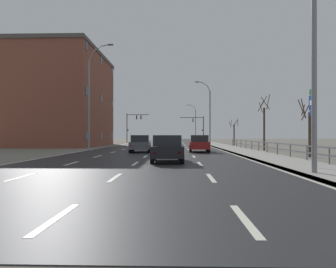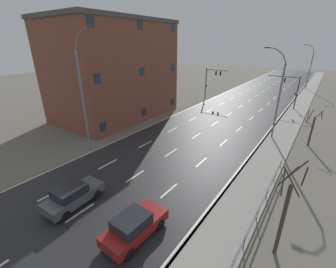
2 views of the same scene
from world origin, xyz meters
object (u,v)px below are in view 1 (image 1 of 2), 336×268
Objects in this scene: car_far_left at (140,143)px; street_lamp_midground at (209,114)px; street_lamp_distant at (195,123)px; car_mid_centre at (199,143)px; traffic_signal_right at (199,125)px; street_lamp_left_bank at (91,98)px; traffic_signal_left at (132,123)px; highway_sign at (313,117)px; car_near_right at (167,148)px; street_lamp_foreground at (311,41)px; brick_building at (64,99)px.

street_lamp_midground is at bearing 64.62° from car_far_left.
street_lamp_distant is 56.91m from car_mid_centre.
traffic_signal_right is (-0.47, 15.07, -1.32)m from street_lamp_midground.
street_lamp_left_bank is 1.97× the size of traffic_signal_left.
car_mid_centre is (-3.10, -56.67, -4.15)m from street_lamp_distant.
highway_sign reaches higher than car_near_right.
street_lamp_midground reaches higher than traffic_signal_right.
car_near_right is (-5.77, 5.70, -4.43)m from street_lamp_foreground.
street_lamp_midground is at bearing -90.01° from street_lamp_distant.
street_lamp_foreground is at bearing -89.98° from street_lamp_distant.
street_lamp_midground is at bearing 11.33° from brick_building.
car_far_left is at bearing -102.62° from traffic_signal_right.
street_lamp_left_bank is at bearing 117.34° from car_near_right.
traffic_signal_right is 28.92m from brick_building.
street_lamp_left_bank is at bearing -106.29° from street_lamp_distant.
car_far_left is at bearing -80.38° from traffic_signal_left.
car_far_left is at bearing -51.23° from brick_building.
car_mid_centre is 0.24× the size of brick_building.
car_mid_centre is (11.77, -5.78, -4.96)m from street_lamp_left_bank.
car_far_left is at bearing 103.33° from car_near_right.
street_lamp_midground is 2.44× the size of car_near_right.
highway_sign is at bearing -31.75° from car_near_right.
brick_building is at bearing -112.80° from traffic_signal_left.
street_lamp_distant is at bearing 73.71° from street_lamp_left_bank.
street_lamp_foreground is at bearing -115.88° from highway_sign.
traffic_signal_right is 13.91m from traffic_signal_left.
car_near_right is at bearing -58.82° from brick_building.
highway_sign is at bearing -53.09° from brick_building.
street_lamp_left_bank is (-14.89, 21.81, 0.53)m from street_lamp_foreground.
street_lamp_distant is 21.33m from traffic_signal_right.
car_far_left is (-8.50, -57.10, -4.15)m from street_lamp_distant.
car_mid_centre is at bearing -93.13° from street_lamp_distant.
traffic_signal_right is at bearing 91.65° from highway_sign.
street_lamp_midground is 0.59× the size of brick_building.
street_lamp_distant is at bearing 88.71° from traffic_signal_right.
highway_sign is at bearing -51.55° from street_lamp_left_bank.
street_lamp_midground is 1.85× the size of traffic_signal_right.
brick_building reaches higher than traffic_signal_left.
traffic_signal_right reaches higher than car_far_left.
car_near_right is (-5.75, -67.00, -4.15)m from street_lamp_distant.
car_mid_centre is 25.23m from brick_building.
traffic_signal_right reaches higher than car_mid_centre.
street_lamp_left_bank is at bearing 132.64° from car_far_left.
car_far_left is 0.24× the size of brick_building.
traffic_signal_right is (-1.42, 49.52, 1.28)m from highway_sign.
street_lamp_left_bank reaches higher than car_near_right.
traffic_signal_left is (-15.21, 47.73, 1.72)m from highway_sign.
street_lamp_foreground is 16.92m from car_mid_centre.
brick_building reaches higher than street_lamp_midground.
highway_sign is 14.78m from car_mid_centre.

